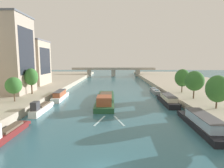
{
  "coord_description": "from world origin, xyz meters",
  "views": [
    {
      "loc": [
        1.12,
        -17.07,
        11.28
      ],
      "look_at": [
        0.0,
        50.4,
        2.6
      ],
      "focal_mm": 29.71,
      "sensor_mm": 36.0,
      "label": 1
    }
  ],
  "objects_px": {
    "barge_midriver": "(105,99)",
    "moored_boat_right_lone": "(168,100)",
    "tree_right_nearest": "(217,89)",
    "moored_boat_right_upstream": "(155,91)",
    "moored_boat_left_second": "(42,108)",
    "bridge_far": "(113,71)",
    "tree_right_third": "(182,78)",
    "moored_boat_right_second": "(202,123)",
    "tree_right_midway": "(194,81)",
    "moored_boat_left_lone": "(6,133)",
    "moored_boat_left_near": "(60,96)",
    "tree_left_distant": "(14,85)",
    "tree_left_third": "(31,77)"
  },
  "relations": [
    {
      "from": "moored_boat_right_second",
      "to": "moored_boat_right_lone",
      "type": "height_order",
      "value": "moored_boat_right_second"
    },
    {
      "from": "barge_midriver",
      "to": "bridge_far",
      "type": "xyz_separation_m",
      "value": [
        1.46,
        82.62,
        2.93
      ]
    },
    {
      "from": "moored_boat_left_near",
      "to": "tree_right_midway",
      "type": "bearing_deg",
      "value": -10.28
    },
    {
      "from": "moored_boat_left_near",
      "to": "tree_left_third",
      "type": "height_order",
      "value": "tree_left_third"
    },
    {
      "from": "moored_boat_right_lone",
      "to": "tree_right_midway",
      "type": "xyz_separation_m",
      "value": [
        6.13,
        -1.24,
        5.1
      ]
    },
    {
      "from": "moored_boat_right_upstream",
      "to": "bridge_far",
      "type": "relative_size",
      "value": 0.18
    },
    {
      "from": "moored_boat_right_second",
      "to": "moored_boat_right_lone",
      "type": "distance_m",
      "value": 17.78
    },
    {
      "from": "tree_right_nearest",
      "to": "moored_boat_left_near",
      "type": "bearing_deg",
      "value": 155.97
    },
    {
      "from": "moored_boat_right_second",
      "to": "tree_right_third",
      "type": "xyz_separation_m",
      "value": [
        5.67,
        25.4,
        5.03
      ]
    },
    {
      "from": "moored_boat_right_lone",
      "to": "tree_right_nearest",
      "type": "distance_m",
      "value": 13.56
    },
    {
      "from": "moored_boat_right_upstream",
      "to": "tree_right_midway",
      "type": "xyz_separation_m",
      "value": [
        5.93,
        -17.28,
        5.49
      ]
    },
    {
      "from": "bridge_far",
      "to": "moored_boat_left_near",
      "type": "bearing_deg",
      "value": -100.71
    },
    {
      "from": "moored_boat_left_lone",
      "to": "moored_boat_right_second",
      "type": "distance_m",
      "value": 30.39
    },
    {
      "from": "moored_boat_left_lone",
      "to": "moored_boat_right_second",
      "type": "bearing_deg",
      "value": 8.17
    },
    {
      "from": "barge_midriver",
      "to": "tree_left_third",
      "type": "height_order",
      "value": "tree_left_third"
    },
    {
      "from": "tree_right_midway",
      "to": "bridge_far",
      "type": "xyz_separation_m",
      "value": [
        -20.94,
        84.75,
        -2.31
      ]
    },
    {
      "from": "moored_boat_right_lone",
      "to": "tree_right_nearest",
      "type": "height_order",
      "value": "tree_right_nearest"
    },
    {
      "from": "moored_boat_left_second",
      "to": "moored_boat_right_lone",
      "type": "bearing_deg",
      "value": 15.8
    },
    {
      "from": "moored_boat_right_upstream",
      "to": "tree_right_nearest",
      "type": "distance_m",
      "value": 28.15
    },
    {
      "from": "moored_boat_right_lone",
      "to": "tree_left_third",
      "type": "bearing_deg",
      "value": 172.84
    },
    {
      "from": "moored_boat_left_second",
      "to": "tree_left_distant",
      "type": "bearing_deg",
      "value": 157.69
    },
    {
      "from": "moored_boat_left_near",
      "to": "tree_left_distant",
      "type": "height_order",
      "value": "tree_left_distant"
    },
    {
      "from": "moored_boat_right_upstream",
      "to": "moored_boat_left_second",
      "type": "bearing_deg",
      "value": -140.74
    },
    {
      "from": "tree_right_nearest",
      "to": "bridge_far",
      "type": "height_order",
      "value": "tree_right_nearest"
    },
    {
      "from": "moored_boat_right_second",
      "to": "tree_left_distant",
      "type": "relative_size",
      "value": 2.75
    },
    {
      "from": "moored_boat_right_upstream",
      "to": "tree_right_third",
      "type": "relative_size",
      "value": 1.53
    },
    {
      "from": "moored_boat_right_second",
      "to": "tree_right_third",
      "type": "relative_size",
      "value": 2.25
    },
    {
      "from": "tree_left_distant",
      "to": "tree_right_nearest",
      "type": "relative_size",
      "value": 0.86
    },
    {
      "from": "tree_left_third",
      "to": "bridge_far",
      "type": "height_order",
      "value": "tree_left_third"
    },
    {
      "from": "moored_boat_left_near",
      "to": "moored_boat_right_second",
      "type": "bearing_deg",
      "value": -37.23
    },
    {
      "from": "tree_left_distant",
      "to": "moored_boat_right_upstream",
      "type": "bearing_deg",
      "value": 29.72
    },
    {
      "from": "moored_boat_left_near",
      "to": "tree_right_midway",
      "type": "xyz_separation_m",
      "value": [
        35.74,
        -6.48,
        5.08
      ]
    },
    {
      "from": "tree_right_midway",
      "to": "moored_boat_left_near",
      "type": "bearing_deg",
      "value": 169.72
    },
    {
      "from": "moored_boat_left_near",
      "to": "tree_left_distant",
      "type": "xyz_separation_m",
      "value": [
        -7.61,
        -10.56,
        4.38
      ]
    },
    {
      "from": "moored_boat_right_lone",
      "to": "moored_boat_right_upstream",
      "type": "relative_size",
      "value": 1.32
    },
    {
      "from": "moored_boat_right_upstream",
      "to": "tree_right_nearest",
      "type": "relative_size",
      "value": 1.6
    },
    {
      "from": "tree_right_midway",
      "to": "moored_boat_left_lone",
      "type": "bearing_deg",
      "value": -149.61
    },
    {
      "from": "moored_boat_right_lone",
      "to": "tree_right_third",
      "type": "bearing_deg",
      "value": 50.32
    },
    {
      "from": "moored_boat_right_second",
      "to": "moored_boat_right_upstream",
      "type": "relative_size",
      "value": 1.47
    },
    {
      "from": "barge_midriver",
      "to": "moored_boat_right_lone",
      "type": "height_order",
      "value": "barge_midriver"
    },
    {
      "from": "tree_right_third",
      "to": "tree_left_distant",
      "type": "bearing_deg",
      "value": -163.43
    },
    {
      "from": "moored_boat_left_lone",
      "to": "bridge_far",
      "type": "bearing_deg",
      "value": 82.13
    },
    {
      "from": "moored_boat_right_lone",
      "to": "tree_left_distant",
      "type": "distance_m",
      "value": 37.87
    },
    {
      "from": "tree_right_nearest",
      "to": "bridge_far",
      "type": "relative_size",
      "value": 0.11
    },
    {
      "from": "moored_boat_left_lone",
      "to": "moored_boat_right_upstream",
      "type": "bearing_deg",
      "value": 52.17
    },
    {
      "from": "moored_boat_left_near",
      "to": "tree_right_nearest",
      "type": "xyz_separation_m",
      "value": [
        36.22,
        -16.15,
        4.57
      ]
    },
    {
      "from": "moored_boat_left_second",
      "to": "moored_boat_right_lone",
      "type": "distance_m",
      "value": 30.88
    },
    {
      "from": "bridge_far",
      "to": "tree_right_third",
      "type": "bearing_deg",
      "value": -74.43
    },
    {
      "from": "moored_boat_left_lone",
      "to": "tree_left_third",
      "type": "relative_size",
      "value": 1.42
    },
    {
      "from": "moored_boat_left_lone",
      "to": "tree_left_distant",
      "type": "relative_size",
      "value": 1.81
    }
  ]
}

